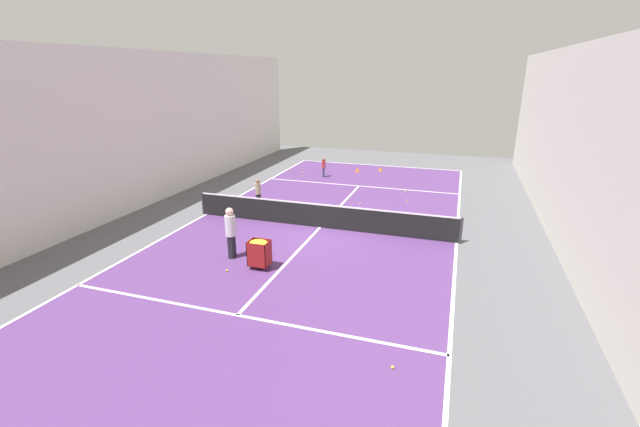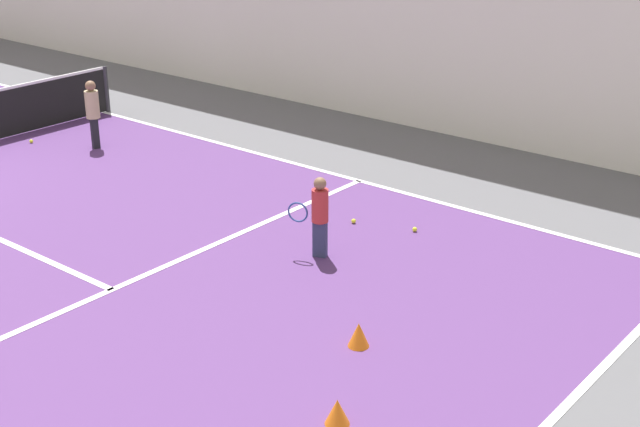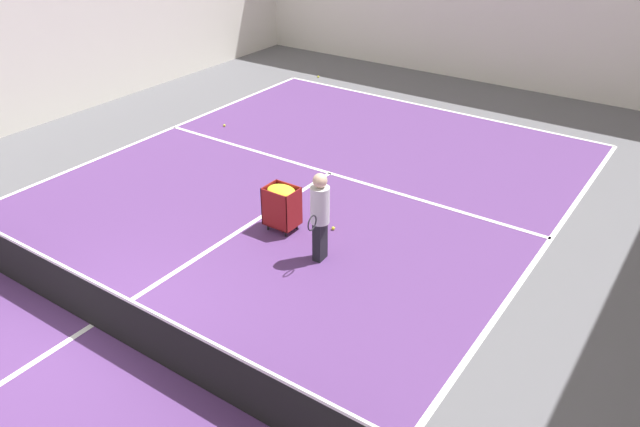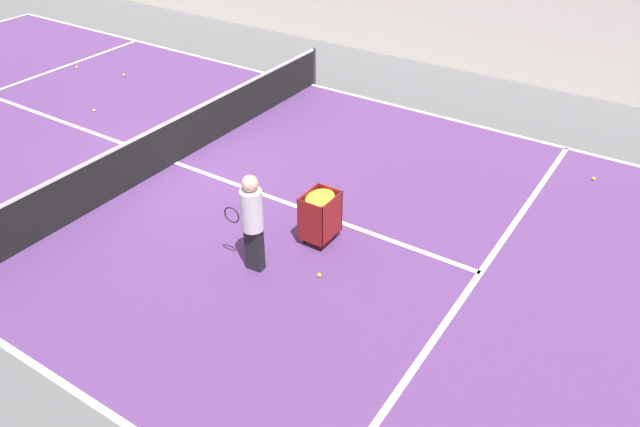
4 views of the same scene
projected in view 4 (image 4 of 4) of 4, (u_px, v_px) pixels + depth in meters
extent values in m
plane|color=#5B5B60|center=(176.00, 163.00, 12.88)|extent=(34.36, 34.36, 0.00)
cube|color=#563370|center=(176.00, 163.00, 12.88)|extent=(10.16, 24.03, 0.00)
cube|color=white|center=(312.00, 85.00, 16.43)|extent=(0.10, 24.03, 0.00)
cube|color=white|center=(480.00, 273.00, 9.87)|extent=(10.16, 0.10, 0.00)
cube|color=white|center=(176.00, 163.00, 12.88)|extent=(0.10, 13.22, 0.00)
cylinder|color=#2D2D33|center=(314.00, 66.00, 16.24)|extent=(0.10, 0.10, 0.95)
cube|color=black|center=(173.00, 143.00, 12.63)|extent=(10.26, 0.03, 0.88)
cube|color=white|center=(170.00, 122.00, 12.37)|extent=(10.26, 0.04, 0.05)
cube|color=black|center=(255.00, 249.00, 9.77)|extent=(0.18, 0.28, 0.76)
cylinder|color=silver|center=(252.00, 210.00, 9.37)|extent=(0.36, 0.36, 0.68)
sphere|color=beige|center=(250.00, 183.00, 9.12)|extent=(0.25, 0.25, 0.25)
torus|color=black|center=(232.00, 215.00, 9.57)|extent=(0.05, 0.28, 0.28)
cube|color=maroon|center=(320.00, 233.00, 10.54)|extent=(0.62, 0.49, 0.02)
cube|color=maroon|center=(308.00, 210.00, 10.44)|extent=(0.62, 0.02, 0.76)
cube|color=maroon|center=(332.00, 219.00, 10.23)|extent=(0.62, 0.02, 0.76)
cube|color=maroon|center=(330.00, 206.00, 10.54)|extent=(0.02, 0.49, 0.76)
cube|color=maroon|center=(310.00, 223.00, 10.12)|extent=(0.02, 0.49, 0.76)
ellipsoid|color=yellow|center=(320.00, 198.00, 10.15)|extent=(0.58, 0.45, 0.16)
cylinder|color=black|center=(319.00, 227.00, 10.81)|extent=(0.05, 0.05, 0.13)
cylinder|color=black|center=(304.00, 240.00, 10.51)|extent=(0.05, 0.05, 0.13)
cylinder|color=black|center=(335.00, 234.00, 10.66)|extent=(0.05, 0.05, 0.13)
cylinder|color=black|center=(321.00, 246.00, 10.35)|extent=(0.05, 0.05, 0.13)
sphere|color=yellow|center=(124.00, 75.00, 16.92)|extent=(0.07, 0.07, 0.07)
sphere|color=yellow|center=(594.00, 179.00, 12.27)|extent=(0.07, 0.07, 0.07)
sphere|color=yellow|center=(77.00, 67.00, 17.41)|extent=(0.07, 0.07, 0.07)
sphere|color=yellow|center=(34.00, 217.00, 11.14)|extent=(0.07, 0.07, 0.07)
sphere|color=yellow|center=(319.00, 275.00, 9.77)|extent=(0.07, 0.07, 0.07)
sphere|color=yellow|center=(94.00, 110.00, 14.98)|extent=(0.07, 0.07, 0.07)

